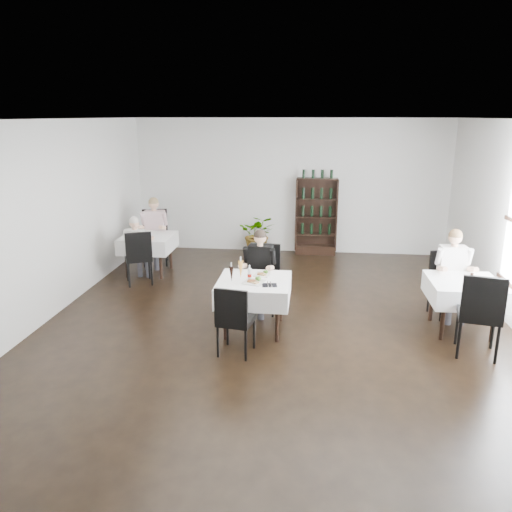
{
  "coord_description": "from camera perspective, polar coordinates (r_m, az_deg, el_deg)",
  "views": [
    {
      "loc": [
        0.49,
        -6.75,
        3.05
      ],
      "look_at": [
        -0.29,
        0.2,
        1.07
      ],
      "focal_mm": 35.0,
      "sensor_mm": 36.0,
      "label": 1
    }
  ],
  "objects": [
    {
      "name": "room_shell",
      "position": [
        6.94,
        2.23,
        2.87
      ],
      "size": [
        9.0,
        9.0,
        9.0
      ],
      "color": "black",
      "rests_on": "ground"
    },
    {
      "name": "wine_shelf",
      "position": [
        11.28,
        6.9,
        4.42
      ],
      "size": [
        0.9,
        0.28,
        1.75
      ],
      "color": "black",
      "rests_on": "ground"
    },
    {
      "name": "main_table",
      "position": [
        7.22,
        -0.22,
        -3.88
      ],
      "size": [
        1.03,
        1.03,
        0.77
      ],
      "color": "black",
      "rests_on": "ground"
    },
    {
      "name": "left_table",
      "position": [
        10.08,
        -12.22,
        1.48
      ],
      "size": [
        0.98,
        0.98,
        0.77
      ],
      "color": "black",
      "rests_on": "ground"
    },
    {
      "name": "right_table",
      "position": [
        7.78,
        22.64,
        -3.69
      ],
      "size": [
        0.98,
        0.98,
        0.77
      ],
      "color": "black",
      "rests_on": "ground"
    },
    {
      "name": "potted_tree",
      "position": [
        11.32,
        0.26,
        2.51
      ],
      "size": [
        0.83,
        0.73,
        0.9
      ],
      "primitive_type": "imported",
      "rotation": [
        0.0,
        0.0,
        -0.03
      ],
      "color": "#2B571E",
      "rests_on": "ground"
    },
    {
      "name": "main_chair_far",
      "position": [
        7.99,
        0.87,
        -1.99
      ],
      "size": [
        0.54,
        0.54,
        1.07
      ],
      "color": "black",
      "rests_on": "ground"
    },
    {
      "name": "main_chair_near",
      "position": [
        6.49,
        -2.53,
        -6.95
      ],
      "size": [
        0.5,
        0.51,
        0.96
      ],
      "color": "black",
      "rests_on": "ground"
    },
    {
      "name": "left_chair_far",
      "position": [
        10.76,
        -11.45,
        2.58
      ],
      "size": [
        0.63,
        0.63,
        1.14
      ],
      "color": "black",
      "rests_on": "ground"
    },
    {
      "name": "left_chair_near",
      "position": [
        9.42,
        -13.27,
        0.2
      ],
      "size": [
        0.62,
        0.62,
        1.03
      ],
      "color": "black",
      "rests_on": "ground"
    },
    {
      "name": "right_chair_far",
      "position": [
        8.37,
        20.9,
        -2.48
      ],
      "size": [
        0.57,
        0.57,
        1.01
      ],
      "color": "black",
      "rests_on": "ground"
    },
    {
      "name": "right_chair_near",
      "position": [
        7.02,
        24.28,
        -5.68
      ],
      "size": [
        0.62,
        0.62,
        1.14
      ],
      "color": "black",
      "rests_on": "ground"
    },
    {
      "name": "diner_main",
      "position": [
        7.79,
        0.35,
        -1.12
      ],
      "size": [
        0.54,
        0.55,
        1.35
      ],
      "color": "#44434C",
      "rests_on": "ground"
    },
    {
      "name": "diner_left_far",
      "position": [
        10.49,
        -11.59,
        3.27
      ],
      "size": [
        0.55,
        0.55,
        1.44
      ],
      "color": "#44434C",
      "rests_on": "ground"
    },
    {
      "name": "diner_left_near",
      "position": [
        9.6,
        -13.44,
        1.37
      ],
      "size": [
        0.49,
        0.5,
        1.26
      ],
      "color": "#44434C",
      "rests_on": "ground"
    },
    {
      "name": "diner_right_far",
      "position": [
        8.18,
        21.64,
        -1.24
      ],
      "size": [
        0.54,
        0.54,
        1.4
      ],
      "color": "#44434C",
      "rests_on": "ground"
    },
    {
      "name": "plate_far",
      "position": [
        7.38,
        0.77,
        -2.09
      ],
      "size": [
        0.27,
        0.27,
        0.07
      ],
      "color": "white",
      "rests_on": "main_table"
    },
    {
      "name": "plate_near",
      "position": [
        7.04,
        -0.19,
        -2.94
      ],
      "size": [
        0.34,
        0.34,
        0.08
      ],
      "color": "white",
      "rests_on": "main_table"
    },
    {
      "name": "pilsner_dark",
      "position": [
        7.07,
        -2.82,
        -2.05
      ],
      "size": [
        0.07,
        0.07,
        0.28
      ],
      "color": "black",
      "rests_on": "main_table"
    },
    {
      "name": "pilsner_lager",
      "position": [
        7.21,
        -1.76,
        -1.54
      ],
      "size": [
        0.08,
        0.08,
        0.32
      ],
      "color": "gold",
      "rests_on": "main_table"
    },
    {
      "name": "coke_bottle",
      "position": [
        7.12,
        -0.75,
        -2.11
      ],
      "size": [
        0.06,
        0.06,
        0.23
      ],
      "color": "silver",
      "rests_on": "main_table"
    },
    {
      "name": "napkin_cutlery",
      "position": [
        6.95,
        1.55,
        -3.33
      ],
      "size": [
        0.23,
        0.23,
        0.02
      ],
      "color": "black",
      "rests_on": "main_table"
    },
    {
      "name": "pepper_mill",
      "position": [
        7.77,
        23.42,
        -2.19
      ],
      "size": [
        0.06,
        0.06,
        0.11
      ],
      "primitive_type": "cylinder",
      "rotation": [
        0.0,
        0.0,
        -0.33
      ],
      "color": "black",
      "rests_on": "right_table"
    }
  ]
}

